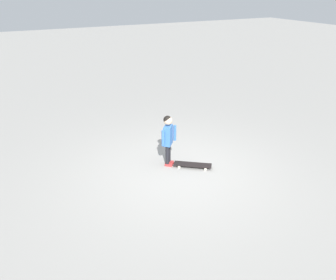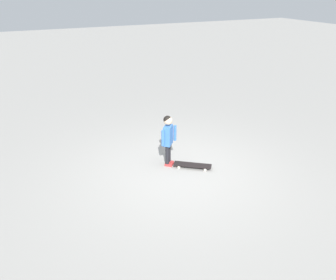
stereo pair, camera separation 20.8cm
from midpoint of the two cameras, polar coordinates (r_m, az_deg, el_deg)
The scene contains 3 objects.
ground_plane at distance 6.84m, azimuth 1.08°, elevation -5.47°, with size 50.00×50.00×0.00m, color gray.
child_person at distance 6.87m, azimuth -0.86°, elevation 0.80°, with size 0.28×0.39×1.06m.
skateboard at distance 7.03m, azimuth 3.21°, elevation -4.07°, with size 0.60×0.72×0.07m.
Camera 1 is at (-5.17, 2.92, 3.40)m, focal length 37.25 mm.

